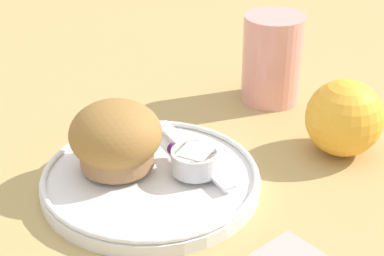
{
  "coord_description": "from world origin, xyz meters",
  "views": [
    {
      "loc": [
        0.46,
        -0.33,
        0.38
      ],
      "look_at": [
        0.02,
        0.05,
        0.06
      ],
      "focal_mm": 60.0,
      "sensor_mm": 36.0,
      "label": 1
    }
  ],
  "objects_px": {
    "orange_fruit": "(344,118)",
    "butter_knife": "(192,153)",
    "juice_glass": "(272,59)",
    "muffin": "(116,138)"
  },
  "relations": [
    {
      "from": "butter_knife",
      "to": "orange_fruit",
      "type": "height_order",
      "value": "orange_fruit"
    },
    {
      "from": "butter_knife",
      "to": "juice_glass",
      "type": "bearing_deg",
      "value": 120.71
    },
    {
      "from": "muffin",
      "to": "orange_fruit",
      "type": "xyz_separation_m",
      "value": [
        0.12,
        0.23,
        -0.01
      ]
    },
    {
      "from": "orange_fruit",
      "to": "butter_knife",
      "type": "bearing_deg",
      "value": -118.04
    },
    {
      "from": "juice_glass",
      "to": "orange_fruit",
      "type": "bearing_deg",
      "value": -14.89
    },
    {
      "from": "butter_knife",
      "to": "juice_glass",
      "type": "xyz_separation_m",
      "value": [
        -0.06,
        0.19,
        0.04
      ]
    },
    {
      "from": "muffin",
      "to": "orange_fruit",
      "type": "height_order",
      "value": "muffin"
    },
    {
      "from": "butter_knife",
      "to": "juice_glass",
      "type": "relative_size",
      "value": 1.33
    },
    {
      "from": "muffin",
      "to": "butter_knife",
      "type": "bearing_deg",
      "value": 62.71
    },
    {
      "from": "orange_fruit",
      "to": "juice_glass",
      "type": "distance_m",
      "value": 0.15
    }
  ]
}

